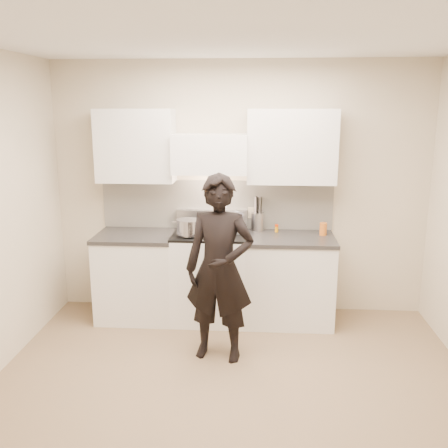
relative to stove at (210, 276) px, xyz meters
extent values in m
plane|color=#7E6548|center=(0.30, -1.42, -0.47)|extent=(4.00, 4.00, 0.00)
cube|color=beige|center=(0.30, 0.33, 0.88)|extent=(4.00, 0.04, 2.70)
cube|color=beige|center=(0.30, -3.17, 0.88)|extent=(4.00, 0.04, 2.70)
cube|color=silver|center=(0.30, -1.42, 2.22)|extent=(4.00, 3.50, 0.02)
cube|color=white|center=(0.05, 0.31, 0.71)|extent=(2.50, 0.02, 0.53)
cube|color=#B0B0B6|center=(0.00, 0.28, 0.56)|extent=(0.76, 0.08, 0.20)
cube|color=white|center=(0.00, 0.13, 1.28)|extent=(0.76, 0.40, 0.40)
cylinder|color=#A1A2B7|center=(0.00, -0.05, 1.10)|extent=(0.66, 0.02, 0.02)
cube|color=white|center=(0.83, 0.16, 1.35)|extent=(0.90, 0.33, 0.75)
cube|color=white|center=(-0.78, 0.16, 1.35)|extent=(0.80, 0.33, 0.75)
cube|color=#C8B697|center=(0.43, 0.30, 0.63)|extent=(0.08, 0.01, 0.12)
cube|color=white|center=(0.00, 0.00, -0.01)|extent=(0.76, 0.65, 0.92)
cube|color=black|center=(0.00, 0.00, 0.46)|extent=(0.76, 0.65, 0.02)
cube|color=#B5B5B5|center=(0.16, 0.12, 0.47)|extent=(0.36, 0.34, 0.01)
cylinder|color=#A1A2B7|center=(0.00, -0.29, 0.31)|extent=(0.62, 0.02, 0.02)
cylinder|color=black|center=(-0.18, -0.15, 0.48)|extent=(0.18, 0.18, 0.01)
cylinder|color=black|center=(0.18, -0.15, 0.48)|extent=(0.18, 0.18, 0.01)
cylinder|color=black|center=(-0.18, 0.15, 0.48)|extent=(0.18, 0.18, 0.01)
cylinder|color=black|center=(0.18, 0.15, 0.48)|extent=(0.18, 0.18, 0.01)
cube|color=white|center=(0.83, 0.00, -0.03)|extent=(0.90, 0.65, 0.88)
cube|color=black|center=(0.83, 0.00, 0.43)|extent=(0.92, 0.67, 0.04)
cube|color=white|center=(-0.78, 0.00, -0.03)|extent=(0.80, 0.65, 0.88)
cube|color=black|center=(-0.78, 0.00, 0.43)|extent=(0.82, 0.67, 0.04)
ellipsoid|color=#A1A2B7|center=(0.17, 0.15, 0.58)|extent=(0.35, 0.35, 0.19)
torus|color=#A1A2B7|center=(0.17, 0.15, 0.63)|extent=(0.37, 0.37, 0.02)
ellipsoid|color=beige|center=(0.17, 0.15, 0.57)|extent=(0.20, 0.20, 0.09)
cylinder|color=beige|center=(0.12, 0.00, 0.69)|extent=(0.14, 0.24, 0.19)
cylinder|color=#A1A2B7|center=(-0.20, -0.14, 0.56)|extent=(0.26, 0.26, 0.16)
cube|color=#A1A2B7|center=(-0.34, -0.16, 0.62)|extent=(0.05, 0.03, 0.01)
cube|color=#A1A2B7|center=(-0.06, -0.13, 0.62)|extent=(0.05, 0.03, 0.01)
cylinder|color=#B0B0B6|center=(0.50, 0.24, 0.54)|extent=(0.14, 0.14, 0.19)
cylinder|color=black|center=(0.53, 0.24, 0.64)|extent=(0.02, 0.02, 0.34)
cylinder|color=beige|center=(0.52, 0.26, 0.64)|extent=(0.02, 0.02, 0.34)
cylinder|color=#B0B0B6|center=(0.50, 0.27, 0.64)|extent=(0.02, 0.02, 0.34)
cylinder|color=black|center=(0.48, 0.27, 0.64)|extent=(0.02, 0.02, 0.34)
cylinder|color=#B0B0B6|center=(0.47, 0.25, 0.64)|extent=(0.02, 0.02, 0.34)
cylinder|color=beige|center=(0.47, 0.22, 0.64)|extent=(0.02, 0.02, 0.34)
cylinder|color=black|center=(0.49, 0.21, 0.64)|extent=(0.02, 0.02, 0.34)
cylinder|color=#B0B0B6|center=(0.52, 0.22, 0.64)|extent=(0.02, 0.02, 0.34)
cylinder|color=orange|center=(0.70, 0.18, 0.48)|extent=(0.03, 0.03, 0.06)
cylinder|color=red|center=(0.70, 0.18, 0.52)|extent=(0.04, 0.04, 0.02)
cylinder|color=#C7631E|center=(1.18, 0.08, 0.51)|extent=(0.08, 0.08, 0.13)
imported|color=black|center=(0.17, -0.84, 0.36)|extent=(0.67, 0.50, 1.67)
camera|label=1|loc=(0.49, -4.98, 1.76)|focal=40.00mm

